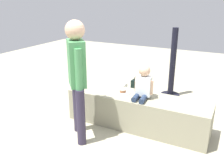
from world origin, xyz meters
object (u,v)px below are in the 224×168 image
water_bottle_near_gift (184,112)px  adult_standing (77,71)px  handbag_brown_canvas (145,102)px  cake_plate (123,92)px  child_seated (143,84)px  handbag_black_leather (138,86)px  cake_box_white (119,86)px  party_cup_red (191,106)px  gift_bag (102,97)px

water_bottle_near_gift → adult_standing: bearing=-132.0°
handbag_brown_canvas → cake_plate: bearing=-99.4°
child_seated → handbag_black_leather: 1.60m
cake_box_white → handbag_black_leather: size_ratio=0.86×
child_seated → cake_plate: size_ratio=2.16×
child_seated → adult_standing: bearing=-138.1°
child_seated → handbag_brown_canvas: bearing=107.0°
cake_plate → party_cup_red: (0.86, 0.99, -0.46)m
cake_plate → water_bottle_near_gift: 1.10m
handbag_black_leather → party_cup_red: bearing=-16.5°
water_bottle_near_gift → handbag_black_leather: 1.28m
party_cup_red → cake_box_white: 1.58m
gift_bag → cake_box_white: gift_bag is taller
gift_bag → child_seated: bearing=-27.0°
party_cup_red → handbag_brown_canvas: bearing=-157.7°
gift_bag → handbag_black_leather: bearing=69.3°
cake_box_white → handbag_black_leather: (0.43, 0.03, 0.07)m
handbag_brown_canvas → gift_bag: bearing=-161.0°
cake_plate → handbag_black_leather: (-0.27, 1.32, -0.38)m
cake_plate → gift_bag: (-0.60, 0.43, -0.36)m
adult_standing → handbag_black_leather: size_ratio=4.65×
cake_box_white → handbag_brown_canvas: handbag_brown_canvas is taller
child_seated → handbag_black_leather: bearing=113.8°
handbag_black_leather → adult_standing: bearing=-92.3°
party_cup_red → handbag_black_leather: size_ratio=0.28×
handbag_black_leather → handbag_brown_canvas: 0.74m
cake_box_white → adult_standing: bearing=-79.9°
cake_box_white → handbag_black_leather: handbag_black_leather is taller
party_cup_red → handbag_black_leather: 1.18m
adult_standing → cake_box_white: (-0.35, 1.95, -0.90)m
adult_standing → cake_plate: adult_standing is taller
cake_plate → handbag_black_leather: size_ratio=0.65×
handbag_black_leather → handbag_brown_canvas: size_ratio=1.01×
cake_box_white → handbag_brown_canvas: (0.81, -0.61, 0.04)m
water_bottle_near_gift → handbag_brown_canvas: bearing=175.4°
gift_bag → party_cup_red: (1.46, 0.55, -0.10)m
party_cup_red → water_bottle_near_gift: bearing=-98.4°
adult_standing → cake_plate: bearing=62.1°
gift_bag → handbag_brown_canvas: size_ratio=1.02×
water_bottle_near_gift → cake_plate: bearing=-142.2°
adult_standing → cake_plate: (0.35, 0.65, -0.45)m
child_seated → cake_plate: 0.39m
adult_standing → gift_bag: 1.38m
water_bottle_near_gift → cake_box_white: (-1.50, 0.67, -0.03)m
child_seated → water_bottle_near_gift: child_seated is taller
cake_plate → cake_box_white: 1.53m
handbag_black_leather → cake_plate: bearing=-78.6°
adult_standing → gift_bag: adult_standing is taller
adult_standing → water_bottle_near_gift: adult_standing is taller
adult_standing → party_cup_red: size_ratio=16.42×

